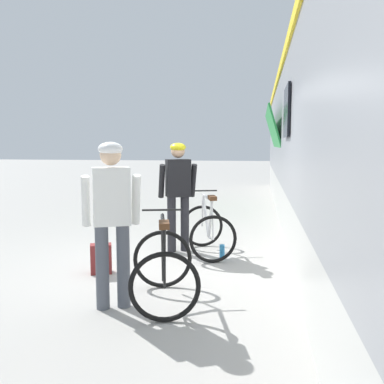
% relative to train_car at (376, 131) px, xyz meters
% --- Properties ---
extents(ground_plane, '(80.00, 80.00, 0.00)m').
position_rel_train_car_xyz_m(ground_plane, '(-3.20, -1.71, -1.97)').
color(ground_plane, '#A09E99').
extents(train_car, '(3.29, 21.68, 3.88)m').
position_rel_train_car_xyz_m(train_car, '(0.00, 0.00, 0.00)').
color(train_car, gray).
rests_on(train_car, ground).
extents(cyclist_near_in_white, '(0.66, 0.48, 1.76)m').
position_rel_train_car_xyz_m(cyclist_near_in_white, '(-3.46, -3.43, -0.91)').
color(cyclist_near_in_white, '#4C515B').
rests_on(cyclist_near_in_white, ground).
extents(cyclist_far_in_dark, '(0.66, 0.47, 1.76)m').
position_rel_train_car_xyz_m(cyclist_far_in_dark, '(-3.23, -0.94, -0.91)').
color(cyclist_far_in_dark, '#232328').
rests_on(cyclist_far_in_dark, ground).
extents(bicycle_near_black, '(0.95, 1.21, 0.99)m').
position_rel_train_car_xyz_m(bicycle_near_black, '(-2.95, -3.23, -1.56)').
color(bicycle_near_black, black).
rests_on(bicycle_near_black, ground).
extents(bicycle_far_white, '(0.99, 1.23, 0.99)m').
position_rel_train_car_xyz_m(bicycle_far_white, '(-2.73, -1.07, -1.56)').
color(bicycle_far_white, black).
rests_on(bicycle_far_white, ground).
extents(backpack_on_platform, '(0.33, 0.27, 0.40)m').
position_rel_train_car_xyz_m(backpack_on_platform, '(-4.03, -2.29, -1.77)').
color(backpack_on_platform, maroon).
rests_on(backpack_on_platform, ground).
extents(water_bottle_near_the_bikes, '(0.08, 0.08, 0.22)m').
position_rel_train_car_xyz_m(water_bottle_near_the_bikes, '(-2.48, -1.31, -1.86)').
color(water_bottle_near_the_bikes, '#338CCC').
rests_on(water_bottle_near_the_bikes, ground).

